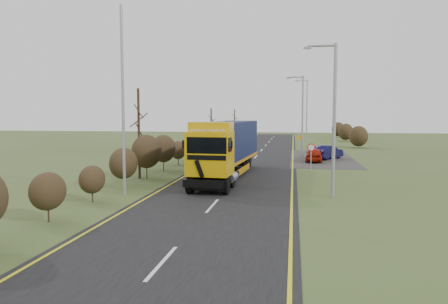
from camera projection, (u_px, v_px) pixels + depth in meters
name	position (u px, v px, depth m)	size (l,w,h in m)	color
ground	(225.00, 191.00, 24.53)	(160.00, 160.00, 0.00)	#3F4F21
road	(245.00, 169.00, 34.36)	(8.00, 120.00, 0.02)	black
layby	(321.00, 158.00, 43.18)	(6.00, 18.00, 0.02)	#2D2B28
lane_markings	(245.00, 169.00, 34.06)	(7.52, 116.00, 0.01)	gold
hedgerow	(163.00, 150.00, 33.09)	(2.24, 102.04, 6.05)	#2F2114
lorry	(226.00, 145.00, 29.69)	(3.17, 14.13, 3.90)	black
car_red_hatchback	(314.00, 155.00, 39.67)	(1.48, 3.68, 1.25)	#9F1707
car_blue_sedan	(327.00, 152.00, 42.06)	(1.40, 4.02, 1.33)	black
streetlight_near	(333.00, 114.00, 22.38)	(1.70, 0.18, 7.94)	#979A9C
streetlight_mid	(302.00, 113.00, 43.19)	(1.73, 0.18, 8.11)	#979A9C
streetlight_far	(306.00, 107.00, 69.81)	(2.08, 0.20, 9.83)	#979A9C
left_pole	(123.00, 101.00, 23.06)	(0.16, 0.16, 10.01)	#979A9C
speed_sign	(311.00, 152.00, 32.77)	(0.59, 0.10, 2.13)	#979A9C
warning_board	(301.00, 141.00, 51.37)	(0.76, 0.11, 1.99)	#979A9C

